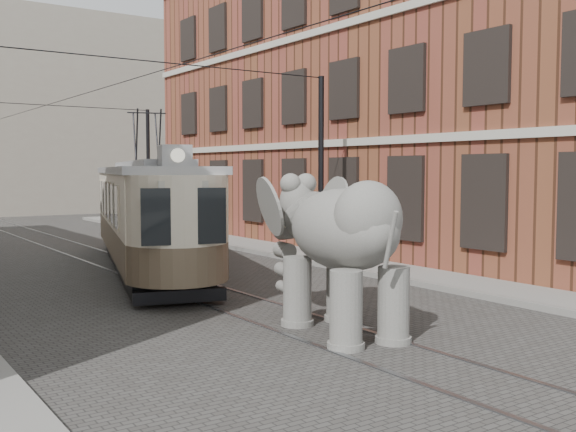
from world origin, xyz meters
TOP-DOWN VIEW (x-y plane):
  - ground at (0.00, 0.00)m, footprint 120.00×120.00m
  - tram_rails at (0.00, 0.00)m, footprint 1.54×80.00m
  - sidewalk_right at (6.00, 0.00)m, footprint 2.00×60.00m
  - brick_building at (11.00, 9.00)m, footprint 8.00×26.00m
  - catenary at (-0.20, 5.00)m, footprint 11.00×30.20m
  - tram at (0.39, 8.44)m, footprint 5.78×12.43m
  - elephant at (0.22, -1.26)m, footprint 3.49×5.32m

SIDE VIEW (x-z plane):
  - ground at x=0.00m, z-range 0.00..0.00m
  - tram_rails at x=0.00m, z-range 0.00..0.02m
  - sidewalk_right at x=6.00m, z-range 0.00..0.15m
  - elephant at x=0.22m, z-range 0.00..3.03m
  - tram at x=0.39m, z-range 0.00..4.84m
  - catenary at x=-0.20m, z-range 0.00..6.00m
  - brick_building at x=11.00m, z-range 0.00..12.00m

